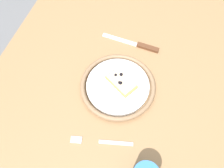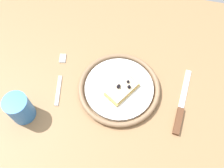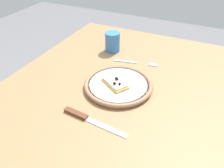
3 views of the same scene
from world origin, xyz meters
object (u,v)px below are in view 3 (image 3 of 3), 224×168
Objects in this scene: plate at (118,85)px; fork at (136,63)px; dining_table at (118,109)px; cup at (112,42)px; knife at (84,117)px; pizza_slice_near at (115,83)px.

fork is (-0.21, -0.00, -0.01)m from plate.
cup reaches higher than dining_table.
cup is (-0.48, -0.12, 0.04)m from knife.
cup reaches higher than plate.
fork is 2.06× the size of cup.
knife is 0.50m from cup.
plate reaches higher than fork.
dining_table is at bearing 49.52° from pizza_slice_near.
cup reaches higher than fork.
pizza_slice_near reaches higher than dining_table.
dining_table is 12.33× the size of cup.
knife is (0.20, -0.03, -0.02)m from pizza_slice_near.
pizza_slice_near reaches higher than fork.
fork is (-0.22, 0.01, -0.02)m from pizza_slice_near.
cup is (-0.31, -0.17, 0.13)m from dining_table.
knife is at bearing 13.88° from cup.
fork is at bearing -179.32° from plate.
plate is 0.21m from knife.
dining_table is 5.99× the size of fork.
cup is (-0.29, -0.14, 0.02)m from pizza_slice_near.
cup is at bearing -114.25° from fork.
cup reaches higher than knife.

